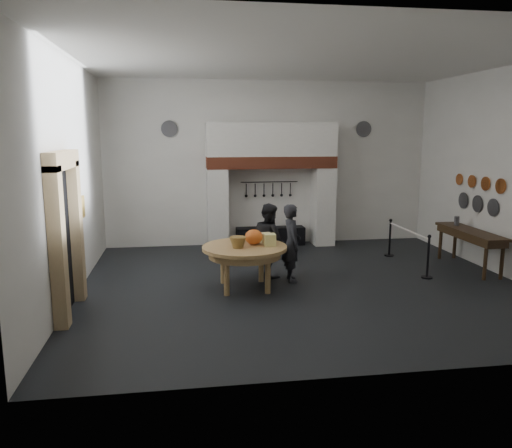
{
  "coord_description": "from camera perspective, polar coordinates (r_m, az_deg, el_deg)",
  "views": [
    {
      "loc": [
        -2.43,
        -9.71,
        3.09
      ],
      "look_at": [
        -1.01,
        -0.3,
        1.35
      ],
      "focal_mm": 35.0,
      "sensor_mm": 36.0,
      "label": 1
    }
  ],
  "objects": [
    {
      "name": "floor",
      "position": [
        10.48,
        5.27,
        -6.84
      ],
      "size": [
        9.0,
        8.0,
        0.02
      ],
      "primitive_type": "cube",
      "color": "black",
      "rests_on": "ground"
    },
    {
      "name": "ceiling",
      "position": [
        10.11,
        5.72,
        18.32
      ],
      "size": [
        9.0,
        8.0,
        0.02
      ],
      "primitive_type": "cube",
      "color": "silver",
      "rests_on": "wall_back"
    },
    {
      "name": "wall_back",
      "position": [
        13.95,
        1.49,
        6.91
      ],
      "size": [
        9.0,
        0.02,
        4.5
      ],
      "primitive_type": "cube",
      "color": "silver",
      "rests_on": "floor"
    },
    {
      "name": "wall_front",
      "position": [
        6.27,
        14.36,
        2.33
      ],
      "size": [
        9.0,
        0.02,
        4.5
      ],
      "primitive_type": "cube",
      "color": "silver",
      "rests_on": "floor"
    },
    {
      "name": "wall_left",
      "position": [
        9.97,
        -20.59,
        4.86
      ],
      "size": [
        0.02,
        8.0,
        4.5
      ],
      "primitive_type": "cube",
      "color": "silver",
      "rests_on": "floor"
    },
    {
      "name": "wall_right",
      "position": [
        11.96,
        26.99,
        5.21
      ],
      "size": [
        0.02,
        8.0,
        4.5
      ],
      "primitive_type": "cube",
      "color": "silver",
      "rests_on": "floor"
    },
    {
      "name": "chimney_pier_left",
      "position": [
        13.55,
        -4.43,
        1.78
      ],
      "size": [
        0.55,
        0.7,
        2.15
      ],
      "primitive_type": "cube",
      "color": "silver",
      "rests_on": "floor"
    },
    {
      "name": "chimney_pier_right",
      "position": [
        14.07,
        7.65,
        2.03
      ],
      "size": [
        0.55,
        0.7,
        2.15
      ],
      "primitive_type": "cube",
      "color": "silver",
      "rests_on": "floor"
    },
    {
      "name": "hearth_brick_band",
      "position": [
        13.61,
        1.75,
        7.07
      ],
      "size": [
        3.5,
        0.72,
        0.32
      ],
      "primitive_type": "cube",
      "color": "#9E442B",
      "rests_on": "chimney_pier_left"
    },
    {
      "name": "chimney_hood",
      "position": [
        13.58,
        1.76,
        9.64
      ],
      "size": [
        3.5,
        0.7,
        0.9
      ],
      "primitive_type": "cube",
      "color": "silver",
      "rests_on": "hearth_brick_band"
    },
    {
      "name": "iron_range",
      "position": [
        13.94,
        1.65,
        -1.4
      ],
      "size": [
        1.9,
        0.45,
        0.5
      ],
      "primitive_type": "cube",
      "color": "black",
      "rests_on": "floor"
    },
    {
      "name": "utensil_rail",
      "position": [
        13.91,
        1.54,
        4.83
      ],
      "size": [
        1.6,
        0.02,
        0.02
      ],
      "primitive_type": "cylinder",
      "rotation": [
        0.0,
        1.57,
        0.0
      ],
      "color": "black",
      "rests_on": "wall_back"
    },
    {
      "name": "door_recess",
      "position": [
        9.14,
        -21.29,
        -1.98
      ],
      "size": [
        0.04,
        1.1,
        2.5
      ],
      "primitive_type": "cube",
      "color": "black",
      "rests_on": "floor"
    },
    {
      "name": "door_jamb_near",
      "position": [
        8.44,
        -21.73,
        -2.64
      ],
      "size": [
        0.22,
        0.3,
        2.6
      ],
      "primitive_type": "cube",
      "color": "tan",
      "rests_on": "floor"
    },
    {
      "name": "door_jamb_far",
      "position": [
        9.78,
        -19.91,
        -0.82
      ],
      "size": [
        0.22,
        0.3,
        2.6
      ],
      "primitive_type": "cube",
      "color": "tan",
      "rests_on": "floor"
    },
    {
      "name": "door_lintel",
      "position": [
        8.94,
        -21.31,
        6.84
      ],
      "size": [
        0.22,
        1.7,
        0.3
      ],
      "primitive_type": "cube",
      "color": "tan",
      "rests_on": "door_jamb_near"
    },
    {
      "name": "wall_plaque",
      "position": [
        10.81,
        -19.26,
        1.85
      ],
      "size": [
        0.05,
        0.34,
        0.44
      ],
      "primitive_type": "cube",
      "color": "gold",
      "rests_on": "wall_left"
    },
    {
      "name": "work_table",
      "position": [
        9.95,
        -1.31,
        -2.72
      ],
      "size": [
        1.85,
        1.85,
        0.07
      ],
      "primitive_type": "cylinder",
      "rotation": [
        0.0,
        0.0,
        0.1
      ],
      "color": "tan",
      "rests_on": "floor"
    },
    {
      "name": "pumpkin",
      "position": [
        10.03,
        -0.26,
        -1.49
      ],
      "size": [
        0.36,
        0.36,
        0.31
      ],
      "primitive_type": "ellipsoid",
      "color": "orange",
      "rests_on": "work_table"
    },
    {
      "name": "cheese_block_big",
      "position": [
        9.94,
        1.58,
        -1.81
      ],
      "size": [
        0.22,
        0.22,
        0.24
      ],
      "primitive_type": "cube",
      "color": "#DDDA84",
      "rests_on": "work_table"
    },
    {
      "name": "cheese_block_small",
      "position": [
        10.23,
        1.18,
        -1.58
      ],
      "size": [
        0.18,
        0.18,
        0.2
      ],
      "primitive_type": "cube",
      "color": "#E4D188",
      "rests_on": "work_table"
    },
    {
      "name": "wicker_basket",
      "position": [
        9.75,
        -2.08,
        -2.11
      ],
      "size": [
        0.35,
        0.35,
        0.22
      ],
      "primitive_type": "cone",
      "rotation": [
        3.14,
        0.0,
        0.1
      ],
      "color": "olive",
      "rests_on": "work_table"
    },
    {
      "name": "bread_loaf",
      "position": [
        10.25,
        -2.12,
        -1.75
      ],
      "size": [
        0.31,
        0.18,
        0.13
      ],
      "primitive_type": "ellipsoid",
      "color": "olive",
      "rests_on": "work_table"
    },
    {
      "name": "visitor_near",
      "position": [
        10.49,
        4.09,
        -2.17
      ],
      "size": [
        0.4,
        0.6,
        1.64
      ],
      "primitive_type": "imported",
      "rotation": [
        0.0,
        0.0,
        1.56
      ],
      "color": "black",
      "rests_on": "floor"
    },
    {
      "name": "visitor_far",
      "position": [
        10.8,
        1.55,
        -1.86
      ],
      "size": [
        0.8,
        0.92,
        1.61
      ],
      "primitive_type": "imported",
      "rotation": [
        0.0,
        0.0,
        1.84
      ],
      "color": "black",
      "rests_on": "floor"
    },
    {
      "name": "side_table",
      "position": [
        12.43,
        23.3,
        -0.78
      ],
      "size": [
        0.55,
        2.2,
        0.06
      ],
      "primitive_type": "cube",
      "color": "#332212",
      "rests_on": "floor"
    },
    {
      "name": "pewter_jug",
      "position": [
        12.91,
        21.95,
        0.33
      ],
      "size": [
        0.12,
        0.12,
        0.22
      ],
      "primitive_type": "cylinder",
      "color": "#4E4E53",
      "rests_on": "side_table"
    },
    {
      "name": "copper_pan_a",
      "position": [
        12.13,
        26.17,
        3.91
      ],
      "size": [
        0.03,
        0.34,
        0.34
      ],
      "primitive_type": "cylinder",
      "rotation": [
        0.0,
        1.57,
        0.0
      ],
      "color": "#C6662D",
      "rests_on": "wall_right"
    },
    {
      "name": "copper_pan_b",
      "position": [
        12.58,
        24.76,
        4.21
      ],
      "size": [
        0.03,
        0.32,
        0.32
      ],
      "primitive_type": "cylinder",
      "rotation": [
        0.0,
        1.57,
        0.0
      ],
      "color": "#C6662D",
      "rests_on": "wall_right"
    },
    {
      "name": "copper_pan_c",
      "position": [
        13.04,
        23.44,
        4.49
      ],
      "size": [
        0.03,
        0.3,
        0.3
      ],
      "primitive_type": "cylinder",
      "rotation": [
        0.0,
        1.57,
        0.0
      ],
      "color": "#C6662D",
      "rests_on": "wall_right"
    },
    {
      "name": "copper_pan_d",
      "position": [
        13.51,
        22.22,
        4.75
      ],
      "size": [
        0.03,
        0.28,
        0.28
      ],
      "primitive_type": "cylinder",
      "rotation": [
        0.0,
        1.57,
        0.0
      ],
      "color": "#C6662D",
      "rests_on": "wall_right"
    },
    {
      "name": "pewter_plate_left",
      "position": [
        12.35,
        25.46,
        1.72
      ],
      "size": [
        0.03,
        0.4,
        0.4
      ],
      "primitive_type": "cylinder",
      "rotation": [
        0.0,
        1.57,
        0.0
      ],
      "color": "#4C4C51",
      "rests_on": "wall_right"
    },
    {
      "name": "pewter_plate_mid",
      "position": [
        12.84,
        23.98,
        2.13
      ],
      "size": [
        0.03,
        0.4,
        0.4
      ],
      "primitive_type": "cylinder",
      "rotation": [
        0.0,
        1.57,
        0.0
      ],
      "color": "#4C4C51",
      "rests_on": "wall_right"
    },
    {
      "name": "pewter_plate_right",
      "position": [
        13.35,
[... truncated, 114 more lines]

